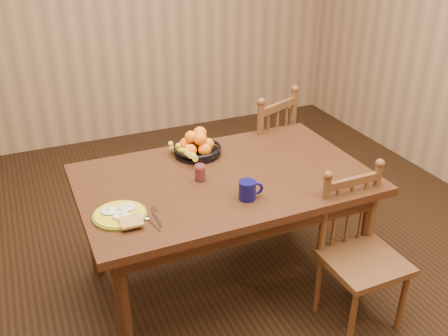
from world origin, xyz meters
name	(u,v)px	position (x,y,z in m)	size (l,w,h in m)	color
room	(224,71)	(0.00, 0.00, 1.35)	(4.52, 5.02, 2.72)	black
dining_table	(224,189)	(0.00, 0.00, 0.67)	(1.60, 1.00, 0.75)	black
chair_far	(259,156)	(0.57, 0.65, 0.47)	(0.57, 0.56, 0.97)	#553019
chair_near	(360,255)	(0.55, -0.56, 0.43)	(0.40, 0.39, 0.88)	#553019
breakfast_plate	(120,215)	(-0.63, -0.18, 0.76)	(0.26, 0.29, 0.04)	#59601E
fork	(156,215)	(-0.47, -0.24, 0.75)	(0.03, 0.18, 0.00)	silver
spoon	(149,220)	(-0.51, -0.27, 0.75)	(0.05, 0.16, 0.01)	silver
coffee_mug	(248,190)	(0.01, -0.27, 0.80)	(0.13, 0.09, 0.10)	#0B0B3F
juice_glass	(200,173)	(-0.14, 0.01, 0.79)	(0.06, 0.06, 0.09)	silver
fruit_bowl	(196,147)	(-0.04, 0.31, 0.81)	(0.32, 0.32, 0.17)	black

